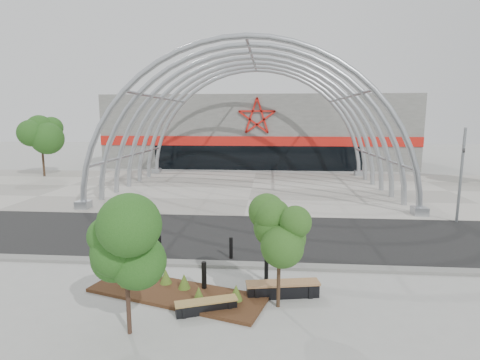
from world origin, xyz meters
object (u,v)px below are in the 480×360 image
street_tree_0 (125,239)px  street_tree_1 (279,232)px  bollard_2 (231,248)px  bench_0 (206,306)px  bench_1 (283,289)px  signal_pole (461,174)px

street_tree_0 → street_tree_1: street_tree_0 is taller
street_tree_0 → bollard_2: street_tree_0 is taller
street_tree_1 → bollard_2: 4.52m
bench_0 → bollard_2: (0.27, 4.20, 0.25)m
street_tree_0 → street_tree_1: 4.25m
street_tree_0 → bench_0: bearing=33.6°
street_tree_0 → street_tree_1: size_ratio=1.11×
bench_0 → bench_1: bench_1 is taller
signal_pole → street_tree_1: size_ratio=1.57×
street_tree_0 → bollard_2: bearing=68.9°
signal_pole → street_tree_0: bearing=-139.5°
bench_0 → street_tree_0: bearing=-146.4°
street_tree_0 → bench_1: bearing=30.4°
bench_1 → bench_0: bearing=-152.5°
signal_pole → street_tree_1: (-9.73, -9.91, -0.33)m
signal_pole → street_tree_1: bearing=-134.5°
signal_pole → bench_0: size_ratio=2.77×
bollard_2 → bench_0: bearing=-93.7°
street_tree_1 → bench_1: size_ratio=1.37×
street_tree_0 → bollard_2: size_ratio=4.08×
street_tree_1 → bench_1: 2.18m
street_tree_0 → bollard_2: 6.17m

